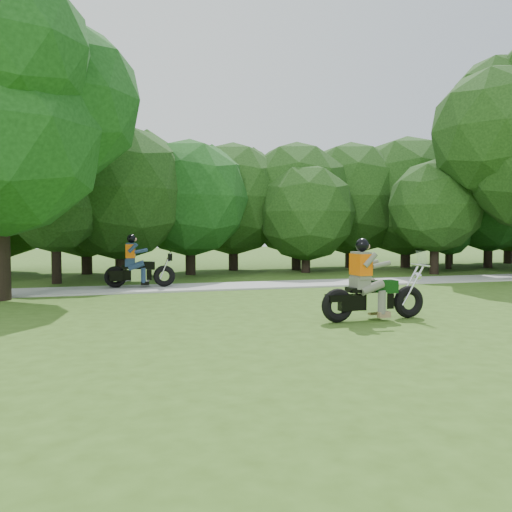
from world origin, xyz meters
TOP-DOWN VIEW (x-y plane):
  - ground at (0.00, 0.00)m, footprint 100.00×100.00m
  - walkway at (0.00, 8.00)m, footprint 60.00×2.20m
  - tree_line at (2.38, 14.41)m, footprint 40.82×11.83m
  - chopper_motorcycle at (-1.50, 0.45)m, footprint 2.67×0.71m
  - touring_motorcycle at (-6.45, 8.29)m, footprint 2.48×0.83m

SIDE VIEW (x-z plane):
  - ground at x=0.00m, z-range 0.00..0.00m
  - walkway at x=0.00m, z-range 0.00..0.06m
  - chopper_motorcycle at x=-1.50m, z-range -0.25..1.66m
  - touring_motorcycle at x=-6.45m, z-range -0.20..1.69m
  - tree_line at x=2.38m, z-range -0.03..7.26m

